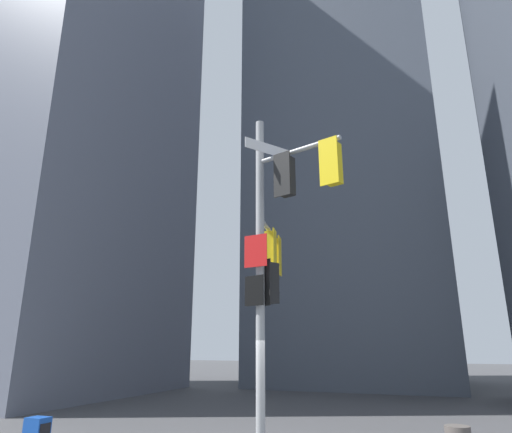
# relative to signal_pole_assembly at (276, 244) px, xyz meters

# --- Properties ---
(building_tower_left) EXTENTS (12.70, 12.70, 35.84)m
(building_tower_left) POSITION_rel_signal_pole_assembly_xyz_m (-16.72, 8.10, 13.05)
(building_tower_left) COLOR slate
(building_tower_left) RESTS_ON ground
(building_mid_block) EXTENTS (12.07, 12.07, 36.43)m
(building_mid_block) POSITION_rel_signal_pole_assembly_xyz_m (-1.09, 20.39, 13.34)
(building_mid_block) COLOR #4C5460
(building_mid_block) RESTS_ON ground
(signal_pole_assembly) EXTENTS (2.85, 3.10, 8.22)m
(signal_pole_assembly) POSITION_rel_signal_pole_assembly_xyz_m (0.00, 0.00, 0.00)
(signal_pole_assembly) COLOR #9EA0A3
(signal_pole_assembly) RESTS_ON ground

